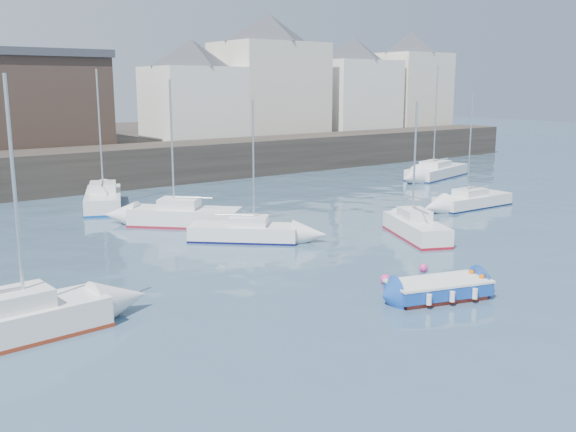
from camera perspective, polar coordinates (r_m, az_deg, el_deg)
water at (r=23.10m, az=18.30°, el=-8.47°), size 220.00×220.00×0.00m
quay_wall at (r=50.91m, az=-15.72°, el=4.18°), size 90.00×5.00×3.00m
land_strip at (r=67.94m, az=-21.26°, el=5.50°), size 90.00×32.00×2.80m
bldg_east_a at (r=66.23m, az=-1.69°, el=12.56°), size 13.36×13.36×11.80m
bldg_east_b at (r=72.73m, az=5.80°, el=11.68°), size 11.88×11.88×9.95m
bldg_east_c at (r=79.08m, az=10.74°, el=11.90°), size 11.14×11.14×10.95m
bldg_east_d at (r=61.05m, az=-8.47°, el=11.17°), size 11.14×11.14×8.95m
blue_dinghy at (r=24.19m, az=13.23°, el=-6.29°), size 4.05×2.63×0.71m
sailboat_a at (r=21.54m, az=-23.74°, el=-8.76°), size 6.29×2.40×8.03m
sailboat_b at (r=32.24m, az=-3.92°, el=-1.40°), size 5.17×4.96×6.99m
sailboat_c at (r=33.43m, az=11.29°, el=-1.01°), size 3.70×5.45×6.89m
sailboat_d at (r=42.61m, az=16.07°, el=1.34°), size 5.76×2.00×7.28m
sailboat_f at (r=35.98m, az=-9.20°, el=0.01°), size 5.71×5.74×7.98m
sailboat_g at (r=55.55m, az=13.08°, el=3.88°), size 7.63×4.05×9.21m
sailboat_h at (r=42.59m, az=-16.09°, el=1.51°), size 4.54×7.05×8.67m
buoy_near at (r=25.67m, az=8.66°, el=-5.99°), size 0.41×0.41×0.41m
buoy_mid at (r=27.58m, az=11.94°, el=-4.87°), size 0.36×0.36×0.36m
buoy_far at (r=37.38m, az=-6.51°, el=-0.36°), size 0.34×0.34×0.34m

